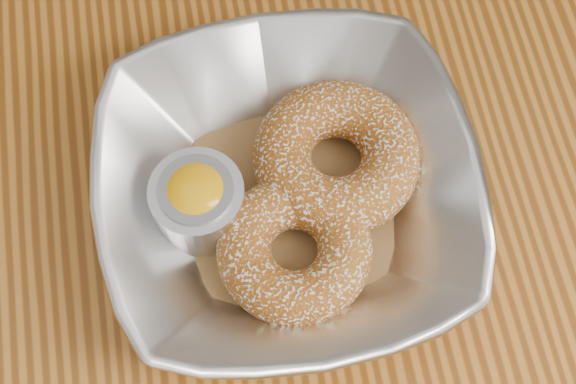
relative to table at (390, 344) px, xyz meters
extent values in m
cube|color=#8E5219|center=(0.00, 0.00, 0.08)|extent=(1.20, 0.80, 0.04)
imported|color=silver|center=(-0.06, 0.08, 0.13)|extent=(0.23, 0.23, 0.06)
cube|color=olive|center=(-0.06, 0.08, 0.11)|extent=(0.20, 0.20, 0.00)
torus|color=#924E15|center=(-0.03, 0.10, 0.13)|extent=(0.12, 0.12, 0.04)
torus|color=#924E15|center=(-0.06, 0.04, 0.13)|extent=(0.13, 0.13, 0.03)
cylinder|color=silver|center=(-0.12, 0.08, 0.13)|extent=(0.06, 0.06, 0.04)
cylinder|color=gray|center=(-0.12, 0.08, 0.13)|extent=(0.05, 0.05, 0.04)
ellipsoid|color=#FDAB07|center=(-0.12, 0.08, 0.14)|extent=(0.04, 0.04, 0.03)
camera|label=1|loc=(-0.10, -0.11, 0.58)|focal=50.00mm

